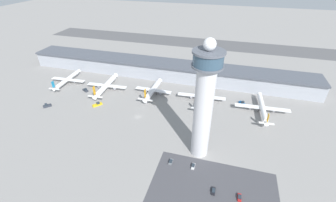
{
  "coord_description": "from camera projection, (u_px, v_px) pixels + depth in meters",
  "views": [
    {
      "loc": [
        57.83,
        -122.87,
        99.26
      ],
      "look_at": [
        19.07,
        15.04,
        8.22
      ],
      "focal_mm": 24.0,
      "sensor_mm": 36.0,
      "label": 1
    }
  ],
  "objects": [
    {
      "name": "control_tower",
      "position": [
        204.0,
        101.0,
        117.0
      ],
      "size": [
        15.74,
        15.74,
        69.85
      ],
      "color": "silver",
      "rests_on": "ground"
    },
    {
      "name": "airplane_gate_bravo",
      "position": [
        106.0,
        85.0,
        198.65
      ],
      "size": [
        36.46,
        42.64,
        14.03
      ],
      "color": "white",
      "rests_on": "ground"
    },
    {
      "name": "airplane_gate_delta",
      "position": [
        201.0,
        96.0,
        183.41
      ],
      "size": [
        39.21,
        39.85,
        13.02
      ],
      "color": "white",
      "rests_on": "ground"
    },
    {
      "name": "service_truck_water",
      "position": [
        242.0,
        103.0,
        180.21
      ],
      "size": [
        5.41,
        5.83,
        3.17
      ],
      "color": "black",
      "rests_on": "ground"
    },
    {
      "name": "car_blue_compact",
      "position": [
        213.0,
        191.0,
        112.73
      ],
      "size": [
        1.87,
        4.62,
        1.46
      ],
      "color": "black",
      "rests_on": "ground"
    },
    {
      "name": "runway_strip",
      "position": [
        187.0,
        42.0,
        316.0
      ],
      "size": [
        415.59,
        44.0,
        0.01
      ],
      "primitive_type": "cube",
      "color": "#515154",
      "rests_on": "ground"
    },
    {
      "name": "service_truck_baggage",
      "position": [
        97.0,
        104.0,
        179.1
      ],
      "size": [
        6.72,
        7.56,
        2.52
      ],
      "color": "black",
      "rests_on": "ground"
    },
    {
      "name": "terminal_building",
      "position": [
        164.0,
        70.0,
        218.97
      ],
      "size": [
        277.06,
        25.0,
        15.4
      ],
      "color": "#A3A8B2",
      "rests_on": "ground"
    },
    {
      "name": "parking_lot_surface",
      "position": [
        213.0,
        192.0,
        113.06
      ],
      "size": [
        64.0,
        40.0,
        0.01
      ],
      "primitive_type": "cube",
      "color": "#424247",
      "rests_on": "ground"
    },
    {
      "name": "airplane_gate_echo",
      "position": [
        263.0,
        108.0,
        168.81
      ],
      "size": [
        40.43,
        41.59,
        12.16
      ],
      "color": "white",
      "rests_on": "ground"
    },
    {
      "name": "car_red_hatchback",
      "position": [
        171.0,
        162.0,
        129.03
      ],
      "size": [
        1.99,
        4.36,
        1.39
      ],
      "color": "black",
      "rests_on": "ground"
    },
    {
      "name": "service_truck_catering",
      "position": [
        85.0,
        90.0,
        198.33
      ],
      "size": [
        6.15,
        4.55,
        2.81
      ],
      "color": "black",
      "rests_on": "ground"
    },
    {
      "name": "car_grey_coupe",
      "position": [
        239.0,
        197.0,
        109.69
      ],
      "size": [
        1.75,
        4.27,
        1.5
      ],
      "color": "black",
      "rests_on": "ground"
    },
    {
      "name": "car_maroon_suv",
      "position": [
        193.0,
        166.0,
        126.21
      ],
      "size": [
        1.8,
        4.3,
        1.55
      ],
      "color": "black",
      "rests_on": "ground"
    },
    {
      "name": "service_truck_fuel",
      "position": [
        47.0,
        106.0,
        177.32
      ],
      "size": [
        5.88,
        5.88,
        2.88
      ],
      "color": "black",
      "rests_on": "ground"
    },
    {
      "name": "airplane_gate_alpha",
      "position": [
        67.0,
        80.0,
        209.21
      ],
      "size": [
        33.12,
        39.66,
        11.48
      ],
      "color": "white",
      "rests_on": "ground"
    },
    {
      "name": "ground_plane",
      "position": [
        138.0,
        117.0,
        166.28
      ],
      "size": [
        1000.0,
        1000.0,
        0.0
      ],
      "primitive_type": "plane",
      "color": "gray"
    },
    {
      "name": "airplane_gate_charlie",
      "position": [
        153.0,
        90.0,
        192.09
      ],
      "size": [
        31.99,
        36.65,
        13.95
      ],
      "color": "white",
      "rests_on": "ground"
    }
  ]
}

